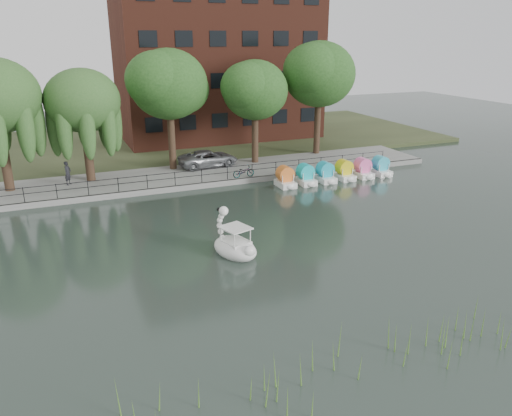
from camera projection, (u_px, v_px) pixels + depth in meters
ground_plane at (277, 257)px, 25.39m from camera, size 120.00×120.00×0.00m
promenade at (192, 176)px, 39.28m from camera, size 40.00×6.00×0.40m
kerb at (203, 186)px, 36.71m from camera, size 40.00×0.25×0.40m
land_strip at (155, 142)px, 51.50m from camera, size 60.00×22.00×0.36m
railing at (202, 173)px, 36.57m from camera, size 32.00×0.05×1.00m
apartment_building at (218, 49)px, 50.98m from camera, size 20.00×10.07×18.00m
willow_mid at (82, 101)px, 35.45m from camera, size 5.32×5.32×8.15m
broadleaf_center at (169, 85)px, 38.40m from camera, size 6.00×6.00×9.25m
broadleaf_right at (255, 91)px, 40.72m from camera, size 5.40×5.40×8.32m
broadleaf_far at (319, 75)px, 43.60m from camera, size 6.30×6.30×9.71m
minivan at (208, 157)px, 40.98m from camera, size 3.05×5.79×1.55m
bicycle at (244, 171)px, 37.97m from camera, size 0.64×1.73×1.00m
pedestrian at (68, 171)px, 35.94m from camera, size 0.81×0.86×1.98m
swan_boat at (234, 244)px, 25.63m from camera, size 2.51×3.18×2.36m
pedal_boat_row at (335, 173)px, 38.54m from camera, size 9.65×1.70×1.40m
reed_bank at (441, 337)px, 17.62m from camera, size 24.00×2.40×1.20m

